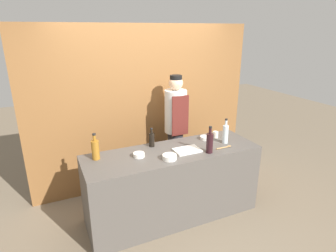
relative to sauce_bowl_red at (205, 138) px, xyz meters
name	(u,v)px	position (x,y,z in m)	size (l,w,h in m)	color
ground_plane	(172,214)	(-0.57, -0.17, -0.94)	(14.00, 14.00, 0.00)	#756651
cabinet_wall	(143,108)	(-0.57, 0.87, 0.26)	(3.38, 0.18, 2.40)	brown
counter	(173,184)	(-0.57, -0.17, -0.48)	(2.17, 0.71, 0.91)	#514C47
sauce_bowl_red	(205,138)	(0.00, 0.00, 0.00)	(0.14, 0.14, 0.04)	white
sauce_bowl_purple	(170,157)	(-0.70, -0.36, 0.01)	(0.16, 0.16, 0.06)	white
sauce_bowl_brown	(139,155)	(-1.00, -0.15, 0.00)	(0.13, 0.13, 0.05)	white
cutting_board	(187,150)	(-0.41, -0.24, -0.01)	(0.32, 0.22, 0.02)	white
bottle_soy	(152,139)	(-0.75, 0.08, 0.07)	(0.07, 0.07, 0.25)	black
bottle_clear	(225,133)	(0.17, -0.21, 0.11)	(0.07, 0.07, 0.33)	silver
bottle_amber	(95,149)	(-1.46, 0.00, 0.10)	(0.09, 0.09, 0.31)	#9E661E
bottle_wine	(210,142)	(-0.19, -0.39, 0.11)	(0.08, 0.08, 0.33)	black
cup_cream	(216,134)	(0.16, 0.00, 0.02)	(0.07, 0.07, 0.09)	silver
wooden_spoon	(225,147)	(0.07, -0.35, -0.01)	(0.22, 0.04, 0.02)	#B2844C
chef_center	(176,129)	(-0.24, 0.44, 0.02)	(0.31, 0.31, 1.73)	#28282D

